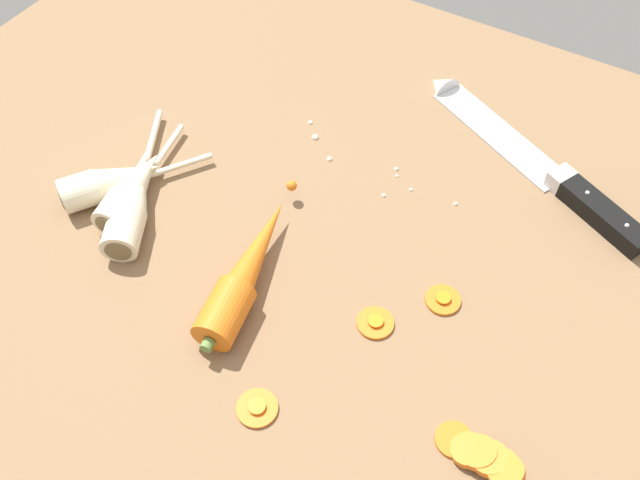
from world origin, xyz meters
TOP-DOWN VIEW (x-y plane):
  - ground_plane at (0.00, 0.00)cm, footprint 120.00×90.00cm
  - chefs_knife at (13.89, 22.48)cm, footprint 32.71×18.15cm
  - whole_carrot at (-4.13, -9.77)cm, footprint 7.33×22.29cm
  - parsnip_front at (-20.58, -7.90)cm, footprint 12.76×20.93cm
  - parsnip_mid_left at (-21.46, -6.79)cm, footprint 6.06×17.58cm
  - parsnip_mid_right at (-24.28, -7.16)cm, footprint 11.70×15.71cm
  - carrot_slice_stack at (23.72, -14.67)cm, footprint 8.25×4.24cm
  - carrot_slice_stray_near at (14.17, -1.36)cm, footprint 3.65×3.65cm
  - carrot_slice_stray_mid at (4.42, -20.70)cm, footprint 3.86×3.86cm
  - carrot_slice_stray_far at (9.51, -7.26)cm, footprint 3.74×3.74cm
  - mince_crumbs at (-4.19, 11.67)cm, footprint 21.76×6.73cm

SIDE VIEW (x-z plane):
  - ground_plane at x=0.00cm, z-range -4.00..0.00cm
  - mince_crumbs at x=-4.19cm, z-range -0.09..0.80cm
  - carrot_slice_stray_near at x=14.17cm, z-range 0.01..0.71cm
  - carrot_slice_stray_mid at x=4.42cm, z-range 0.01..0.71cm
  - carrot_slice_stray_far at x=9.51cm, z-range 0.01..0.71cm
  - chefs_knife at x=13.89cm, z-range -1.44..2.74cm
  - carrot_slice_stack at x=23.72cm, z-range -0.45..2.32cm
  - parsnip_front at x=-20.58cm, z-range -0.02..3.98cm
  - parsnip_mid_left at x=-21.46cm, z-range -0.02..3.98cm
  - parsnip_mid_right at x=-24.28cm, z-range -0.02..3.98cm
  - whole_carrot at x=-4.13cm, z-range 0.00..4.20cm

